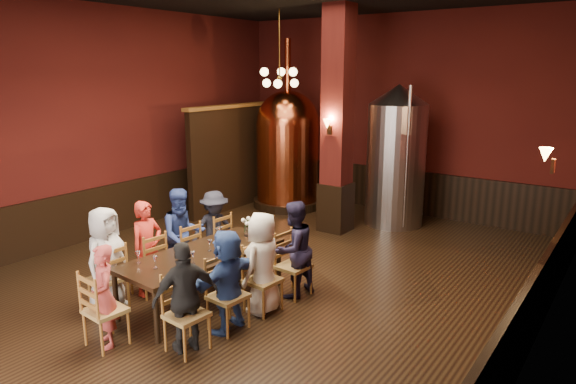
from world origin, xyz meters
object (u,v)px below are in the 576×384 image
Objects in this scene: rose_vase at (247,224)px; steel_vessel at (396,156)px; copper_kettle at (288,148)px; person_0 at (106,259)px; person_1 at (147,248)px; dining_table at (203,257)px; person_2 at (183,235)px.

steel_vessel is at bearing 82.07° from rose_vase.
copper_kettle reaches higher than steel_vessel.
copper_kettle reaches higher than person_0.
rose_vase is (-0.59, -4.24, -0.54)m from steel_vessel.
copper_kettle is 2.72m from steel_vessel.
person_0 is at bearing 176.05° from person_1.
dining_table is at bearing -96.91° from steel_vessel.
person_0 is 0.49× the size of steel_vessel.
steel_vessel is (0.63, 5.18, 0.80)m from dining_table.
steel_vessel is (1.45, 4.78, 0.74)m from person_2.
person_2 is at bearing -19.08° from person_0.
person_1 is 0.66m from person_2.
person_2 is (0.05, 0.66, 0.03)m from person_1.
copper_kettle reaches higher than person_2.
copper_kettle is 12.92× the size of rose_vase.
copper_kettle is 1.33× the size of steel_vessel.
person_0 reaches higher than rose_vase.
copper_kettle reaches higher than rose_vase.
rose_vase is (0.86, 0.54, 0.20)m from person_2.
dining_table is 0.83× the size of steel_vessel.
steel_vessel is (1.50, 5.44, 0.78)m from person_1.
person_2 reaches higher than rose_vase.
person_0 is at bearing -117.30° from rose_vase.
rose_vase is (0.04, 0.94, 0.26)m from dining_table.
person_0 is (-0.93, -0.93, 0.05)m from dining_table.
copper_kettle is at bearing 13.52° from person_1.
person_0 is at bearing -78.99° from copper_kettle.
person_1 reaches higher than rose_vase.
person_2 is at bearing -147.69° from rose_vase.
person_1 reaches higher than dining_table.
rose_vase is at bearing 92.26° from dining_table.
person_2 is at bearing -106.86° from steel_vessel.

